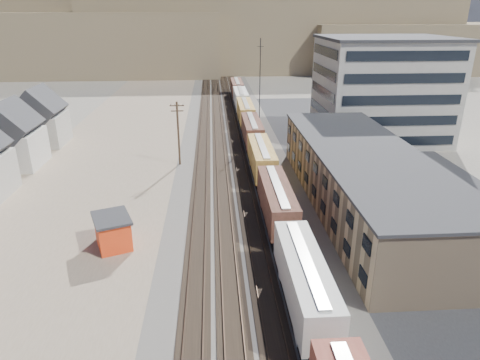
{
  "coord_description": "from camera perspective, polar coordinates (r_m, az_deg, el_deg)",
  "views": [
    {
      "loc": [
        -3.19,
        -22.25,
        22.72
      ],
      "look_at": [
        0.05,
        27.24,
        3.0
      ],
      "focal_mm": 32.0,
      "sensor_mm": 36.0,
      "label": 1
    }
  ],
  "objects": [
    {
      "name": "parked_car_blue",
      "position": [
        77.1,
        18.26,
        4.02
      ],
      "size": [
        4.55,
        5.99,
        1.51
      ],
      "primitive_type": "imported",
      "rotation": [
        0.0,
        0.0,
        0.43
      ],
      "color": "navy",
      "rests_on": "ground"
    },
    {
      "name": "asphalt_lot",
      "position": [
        66.54,
        18.76,
        0.54
      ],
      "size": [
        26.0,
        120.0,
        0.04
      ],
      "primitive_type": "cube",
      "color": "#232326",
      "rests_on": "ground"
    },
    {
      "name": "radio_mast",
      "position": [
        83.87,
        2.66,
        12.33
      ],
      "size": [
        1.2,
        0.16,
        18.0
      ],
      "color": "black",
      "rests_on": "ground"
    },
    {
      "name": "maintenance_shed",
      "position": [
        45.91,
        -16.6,
        -6.54
      ],
      "size": [
        4.93,
        5.52,
        3.34
      ],
      "color": "#F23E16",
      "rests_on": "ground"
    },
    {
      "name": "hills_north",
      "position": [
        190.4,
        -2.89,
        19.06
      ],
      "size": [
        265.0,
        80.0,
        32.0
      ],
      "color": "brown",
      "rests_on": "ground"
    },
    {
      "name": "ballast_bed",
      "position": [
        75.8,
        -1.16,
        4.26
      ],
      "size": [
        18.0,
        200.0,
        0.06
      ],
      "primitive_type": "cube",
      "color": "#4C4742",
      "rests_on": "ground"
    },
    {
      "name": "rail_tracks",
      "position": [
        75.75,
        -1.58,
        4.31
      ],
      "size": [
        11.4,
        200.0,
        0.24
      ],
      "color": "black",
      "rests_on": "ground"
    },
    {
      "name": "parked_car_far",
      "position": [
        82.67,
        21.84,
        4.77
      ],
      "size": [
        3.43,
        5.37,
        1.7
      ],
      "primitive_type": "imported",
      "rotation": [
        0.0,
        0.0,
        -0.31
      ],
      "color": "silver",
      "rests_on": "ground"
    },
    {
      "name": "utility_pole_north",
      "position": [
        66.78,
        -8.22,
        6.34
      ],
      "size": [
        2.2,
        0.32,
        10.0
      ],
      "color": "#382619",
      "rests_on": "ground"
    },
    {
      "name": "warehouse",
      "position": [
        54.1,
        16.15,
        0.15
      ],
      "size": [
        12.4,
        40.4,
        7.25
      ],
      "color": "tan",
      "rests_on": "ground"
    },
    {
      "name": "freight_train",
      "position": [
        69.53,
        2.19,
        5.01
      ],
      "size": [
        3.0,
        119.74,
        4.46
      ],
      "color": "black",
      "rests_on": "ground"
    },
    {
      "name": "dirt_yard",
      "position": [
        68.36,
        -17.75,
        1.21
      ],
      "size": [
        24.0,
        180.0,
        0.03
      ],
      "primitive_type": "cube",
      "color": "#7D6A56",
      "rests_on": "ground"
    },
    {
      "name": "office_tower",
      "position": [
        84.33,
        18.36,
        11.43
      ],
      "size": [
        22.6,
        18.6,
        18.45
      ],
      "color": "#9E998E",
      "rests_on": "ground"
    }
  ]
}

